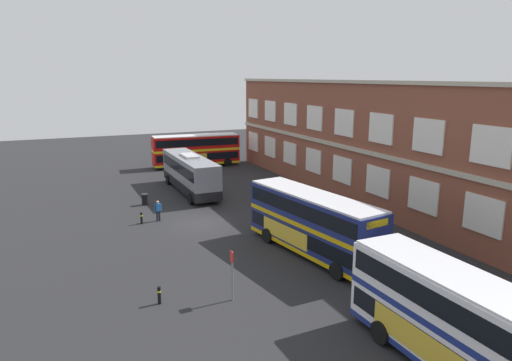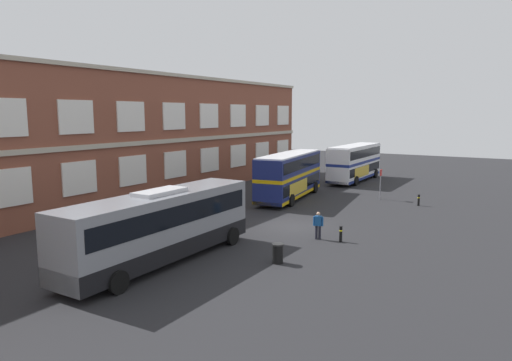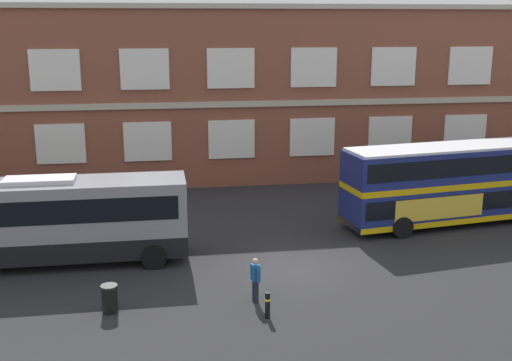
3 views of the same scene
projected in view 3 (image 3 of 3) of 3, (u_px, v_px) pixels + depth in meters
ground_plane at (284, 252)px, 28.26m from camera, size 120.00×120.00×0.00m
brick_terminal_building at (262, 93)px, 42.48m from camera, size 51.08×8.19×11.12m
double_decker_middle at (449, 183)px, 31.79m from camera, size 11.26×4.19×4.07m
touring_coach at (43, 221)px, 26.44m from camera, size 12.02×2.94×3.80m
waiting_passenger at (255, 278)px, 23.06m from camera, size 0.33×0.64×1.70m
station_litter_bin at (110, 299)px, 22.30m from camera, size 0.60×0.60×1.03m
safety_bollard_east at (268, 305)px, 21.88m from camera, size 0.19×0.19×0.95m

